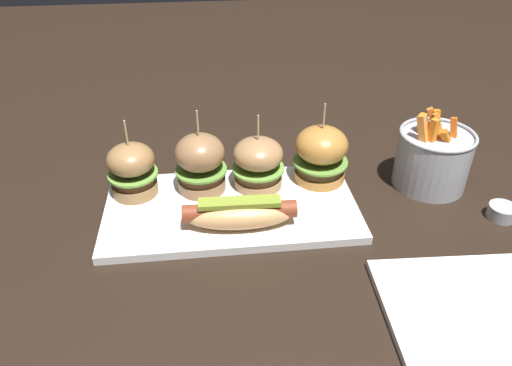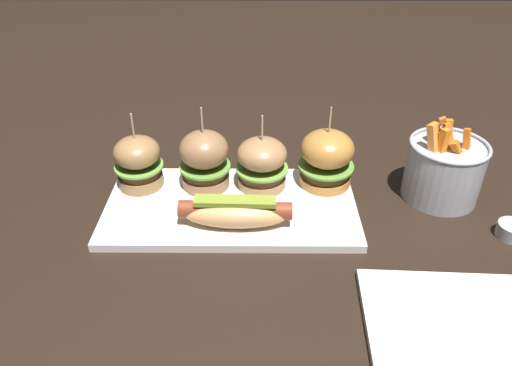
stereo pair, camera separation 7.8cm
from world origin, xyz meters
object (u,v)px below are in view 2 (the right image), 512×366
(platter_main, at_px, (231,206))
(slider_center_left, at_px, (205,159))
(hot_dog, at_px, (235,212))
(side_plate, at_px, (457,338))
(slider_far_left, at_px, (138,162))
(slider_far_right, at_px, (327,158))
(sauce_ramekin, at_px, (512,230))
(fries_bucket, at_px, (444,169))
(slider_center_right, at_px, (262,163))

(platter_main, relative_size, slider_center_left, 2.81)
(hot_dog, xyz_separation_m, side_plate, (0.28, -0.21, -0.03))
(slider_far_left, xyz_separation_m, slider_center_left, (0.11, 0.00, 0.01))
(platter_main, xyz_separation_m, slider_far_right, (0.16, 0.06, 0.06))
(slider_center_left, height_order, sauce_ramekin, slider_center_left)
(slider_far_right, distance_m, fries_bucket, 0.20)
(slider_far_right, distance_m, sauce_ramekin, 0.31)
(platter_main, height_order, slider_center_right, slider_center_right)
(platter_main, relative_size, hot_dog, 2.36)
(hot_dog, distance_m, slider_far_right, 0.19)
(platter_main, height_order, side_plate, platter_main)
(hot_dog, bearing_deg, slider_far_right, 37.78)
(slider_center_right, relative_size, slider_far_right, 0.92)
(slider_center_left, xyz_separation_m, sauce_ramekin, (0.49, -0.12, -0.05))
(slider_center_left, height_order, slider_far_right, slider_center_left)
(fries_bucket, bearing_deg, hot_dog, -164.09)
(sauce_ramekin, xyz_separation_m, side_plate, (-0.15, -0.20, -0.01))
(slider_center_right, xyz_separation_m, slider_far_right, (0.11, 0.01, 0.01))
(hot_dog, xyz_separation_m, slider_center_right, (0.04, 0.11, 0.02))
(slider_center_left, height_order, side_plate, slider_center_left)
(slider_far_right, bearing_deg, slider_center_right, -176.07)
(platter_main, distance_m, hot_dog, 0.06)
(side_plate, bearing_deg, platter_main, 137.02)
(slider_center_left, relative_size, slider_center_right, 1.10)
(fries_bucket, height_order, side_plate, fries_bucket)
(slider_far_right, bearing_deg, sauce_ramekin, -24.97)
(slider_center_right, distance_m, fries_bucket, 0.31)
(sauce_ramekin, height_order, side_plate, sauce_ramekin)
(platter_main, relative_size, sauce_ramekin, 9.09)
(slider_far_left, bearing_deg, slider_far_right, 1.40)
(slider_far_left, height_order, slider_center_left, slider_center_left)
(slider_center_left, relative_size, sauce_ramekin, 3.24)
(hot_dog, relative_size, slider_center_right, 1.31)
(hot_dog, bearing_deg, slider_center_left, 117.05)
(slider_far_right, relative_size, fries_bucket, 1.02)
(slider_center_right, bearing_deg, sauce_ramekin, -17.36)
(sauce_ramekin, bearing_deg, fries_bucket, 125.96)
(platter_main, bearing_deg, slider_far_right, 21.00)
(side_plate, bearing_deg, slider_center_left, 136.00)
(slider_far_left, distance_m, slider_center_right, 0.21)
(hot_dog, height_order, sauce_ramekin, hot_dog)
(slider_far_left, xyz_separation_m, sauce_ramekin, (0.60, -0.12, -0.05))
(slider_far_left, bearing_deg, side_plate, -35.74)
(slider_far_right, bearing_deg, side_plate, -69.30)
(fries_bucket, relative_size, sauce_ramekin, 3.12)
(fries_bucket, xyz_separation_m, side_plate, (-0.07, -0.31, -0.05))
(platter_main, bearing_deg, slider_center_right, 46.80)
(platter_main, distance_m, slider_center_right, 0.09)
(slider_center_left, height_order, fries_bucket, slider_center_left)
(platter_main, relative_size, side_plate, 1.91)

